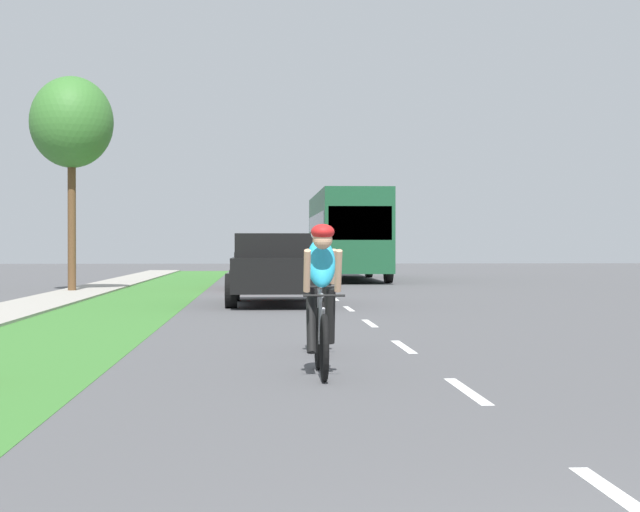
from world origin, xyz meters
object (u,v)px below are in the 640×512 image
Objects in this scene: cyclist_trailing at (319,289)px; pickup_black at (275,269)px; street_tree_near at (72,124)px; bus_dark_green at (347,231)px; sedan_red at (262,265)px; cyclist_lead at (321,298)px.

cyclist_trailing is 0.34× the size of pickup_black.
pickup_black is 10.02m from street_tree_near.
street_tree_near is at bearing -129.18° from bus_dark_green.
cyclist_trailing is at bearing -88.14° from sedan_red.
cyclist_trailing is 19.62m from street_tree_near.
pickup_black is at bearing -88.34° from sedan_red.
sedan_red is (-0.55, 22.82, -0.04)m from cyclist_lead.
cyclist_lead is 0.34× the size of pickup_black.
cyclist_lead and cyclist_trailing have the same top height.
pickup_black is at bearing -99.98° from bus_dark_green.
sedan_red is 0.67× the size of street_tree_near.
street_tree_near is at bearing -157.04° from sedan_red.
cyclist_trailing reaches higher than sedan_red.
pickup_black is at bearing 91.20° from cyclist_lead.
sedan_red is (-0.27, 9.34, -0.06)m from pickup_black.
sedan_red is 9.50m from bus_dark_green.
cyclist_lead is at bearing -88.80° from pickup_black.
sedan_red is at bearing -111.52° from bus_dark_green.
bus_dark_green is (2.90, 31.58, 1.17)m from cyclist_lead.
street_tree_near is at bearing 109.18° from cyclist_trailing.
pickup_black reaches higher than cyclist_trailing.
street_tree_near is (-5.63, -2.39, 4.22)m from sedan_red.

